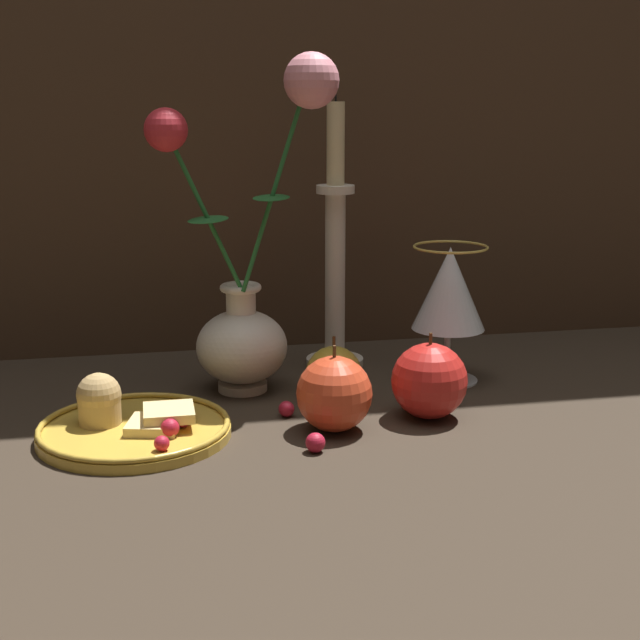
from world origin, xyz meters
TOP-DOWN VIEW (x-y plane):
  - ground_plane at (0.00, 0.00)m, footprint 2.40×2.40m
  - vase at (-0.06, 0.06)m, footprint 0.21×0.11m
  - plate_with_pastries at (-0.19, -0.06)m, footprint 0.19×0.19m
  - wine_glass at (0.18, 0.06)m, footprint 0.09×0.09m
  - candlestick at (0.06, 0.14)m, footprint 0.07×0.07m
  - apple_beside_vase at (0.12, -0.06)m, footprint 0.08×0.08m
  - apple_near_glass at (0.01, -0.08)m, footprint 0.08×0.08m
  - apple_at_table_edge at (0.03, 0.01)m, footprint 0.06×0.06m
  - berry_near_plate at (-0.02, -0.13)m, footprint 0.02×0.02m
  - berry_front_center at (-0.03, -0.03)m, footprint 0.02×0.02m

SIDE VIEW (x-z plane):
  - ground_plane at x=0.00m, z-range 0.00..0.00m
  - berry_front_center at x=-0.03m, z-range 0.00..0.02m
  - berry_near_plate at x=-0.02m, z-range 0.00..0.02m
  - plate_with_pastries at x=-0.19m, z-range -0.02..0.05m
  - apple_at_table_edge at x=0.03m, z-range -0.01..0.07m
  - apple_near_glass at x=0.01m, z-range -0.01..0.08m
  - apple_beside_vase at x=0.12m, z-range -0.01..0.09m
  - wine_glass at x=0.18m, z-range 0.03..0.19m
  - vase at x=-0.06m, z-range -0.07..0.31m
  - candlestick at x=0.06m, z-range -0.04..0.30m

